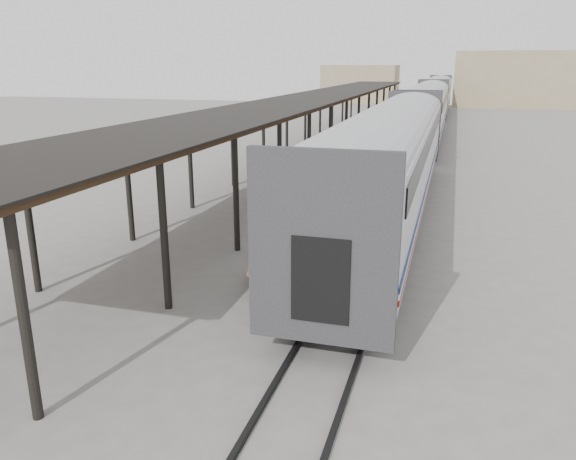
% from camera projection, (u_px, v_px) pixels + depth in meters
% --- Properties ---
extents(ground, '(160.00, 160.00, 0.00)m').
position_uv_depth(ground, '(243.00, 286.00, 16.31)').
color(ground, slate).
rests_on(ground, ground).
extents(train, '(3.45, 76.01, 4.01)m').
position_uv_depth(train, '(426.00, 109.00, 45.79)').
color(train, silver).
rests_on(train, ground).
extents(canopy, '(4.90, 64.30, 4.15)m').
position_uv_depth(canopy, '(320.00, 97.00, 38.17)').
color(canopy, '#422B19').
rests_on(canopy, ground).
extents(rails, '(1.54, 150.00, 0.12)m').
position_uv_depth(rails, '(424.00, 141.00, 46.72)').
color(rails, black).
rests_on(rails, ground).
extents(building_far, '(18.00, 10.00, 8.00)m').
position_uv_depth(building_far, '(517.00, 79.00, 83.18)').
color(building_far, tan).
rests_on(building_far, ground).
extents(building_left, '(12.00, 8.00, 6.00)m').
position_uv_depth(building_left, '(360.00, 84.00, 93.60)').
color(building_left, tan).
rests_on(building_left, ground).
extents(baggage_cart, '(1.77, 2.62, 0.86)m').
position_uv_depth(baggage_cart, '(274.00, 265.00, 16.13)').
color(baggage_cart, brown).
rests_on(baggage_cart, ground).
extents(suitcase_stack, '(1.31, 1.25, 0.57)m').
position_uv_depth(suitcase_stack, '(269.00, 248.00, 16.30)').
color(suitcase_stack, '#3D3D3F').
rests_on(suitcase_stack, baggage_cart).
extents(luggage_tug, '(1.49, 1.91, 1.48)m').
position_uv_depth(luggage_tug, '(316.00, 168.00, 30.90)').
color(luggage_tug, maroon).
rests_on(luggage_tug, ground).
extents(porter, '(0.39, 0.58, 1.54)m').
position_uv_depth(porter, '(275.00, 239.00, 15.19)').
color(porter, navy).
rests_on(porter, baggage_cart).
extents(pedestrian, '(1.21, 0.87, 1.91)m').
position_uv_depth(pedestrian, '(309.00, 159.00, 32.14)').
color(pedestrian, black).
rests_on(pedestrian, ground).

